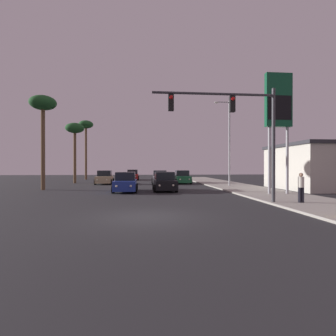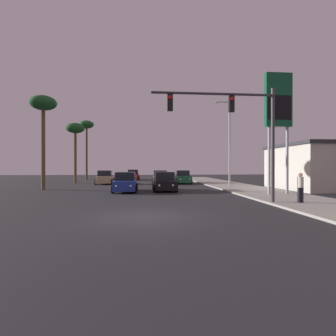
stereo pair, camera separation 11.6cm
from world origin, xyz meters
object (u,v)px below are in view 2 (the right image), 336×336
(street_lamp, at_px, (228,139))
(pedestrian_on_sidewalk, at_px, (300,186))
(car_red, at_px, (133,175))
(palm_tree_mid, at_px, (75,131))
(gas_station_sign, at_px, (278,107))
(car_blue, at_px, (125,183))
(car_black, at_px, (164,182))
(palm_tree_near, at_px, (43,108))
(traffic_light_mast, at_px, (239,121))
(car_green, at_px, (182,178))
(palm_tree_far, at_px, (87,128))
(car_tan, at_px, (105,178))
(car_silver, at_px, (160,178))

(street_lamp, distance_m, pedestrian_on_sidewalk, 13.65)
(car_red, bearing_deg, palm_tree_mid, 48.35)
(gas_station_sign, height_order, palm_tree_mid, gas_station_sign)
(car_blue, distance_m, car_black, 3.41)
(gas_station_sign, bearing_deg, palm_tree_near, 161.69)
(palm_tree_near, bearing_deg, palm_tree_mid, 88.30)
(car_black, height_order, traffic_light_mast, traffic_light_mast)
(street_lamp, distance_m, palm_tree_near, 18.43)
(car_green, bearing_deg, pedestrian_on_sidewalk, 102.17)
(car_black, xyz_separation_m, palm_tree_mid, (-10.79, 11.99, 6.05))
(palm_tree_near, bearing_deg, car_black, -10.18)
(street_lamp, bearing_deg, palm_tree_far, 135.75)
(car_tan, distance_m, palm_tree_mid, 7.57)
(car_silver, distance_m, traffic_light_mast, 19.31)
(car_black, height_order, car_red, same)
(car_green, xyz_separation_m, car_red, (-6.74, 9.92, 0.00))
(car_red, relative_size, gas_station_sign, 0.48)
(car_blue, xyz_separation_m, traffic_light_mast, (6.97, -8.30, 3.95))
(car_green, xyz_separation_m, palm_tree_far, (-14.62, 11.81, 7.88))
(car_green, xyz_separation_m, car_silver, (-2.89, -0.35, 0.00))
(car_tan, distance_m, traffic_light_mast, 21.79)
(traffic_light_mast, distance_m, palm_tree_far, 34.50)
(car_blue, relative_size, car_green, 1.00)
(pedestrian_on_sidewalk, bearing_deg, palm_tree_far, 120.75)
(traffic_light_mast, bearing_deg, car_black, 112.34)
(traffic_light_mast, relative_size, palm_tree_far, 0.71)
(car_red, bearing_deg, car_blue, 90.50)
(car_red, height_order, traffic_light_mast, traffic_light_mast)
(car_green, height_order, traffic_light_mast, traffic_light_mast)
(car_silver, height_order, palm_tree_far, palm_tree_far)
(car_silver, bearing_deg, palm_tree_near, 36.73)
(gas_station_sign, relative_size, pedestrian_on_sidewalk, 5.39)
(car_blue, bearing_deg, car_red, -89.50)
(car_tan, height_order, gas_station_sign, gas_station_sign)
(car_blue, xyz_separation_m, palm_tree_mid, (-7.42, 12.45, 6.05))
(car_black, relative_size, car_red, 1.01)
(car_tan, xyz_separation_m, palm_tree_far, (-4.85, 11.95, 7.88))
(car_green, bearing_deg, street_lamp, 122.98)
(street_lamp, bearing_deg, gas_station_sign, -82.13)
(street_lamp, xyz_separation_m, gas_station_sign, (1.14, -8.26, 1.50))
(car_green, relative_size, street_lamp, 0.48)
(car_black, distance_m, pedestrian_on_sidewalk, 11.54)
(car_red, relative_size, palm_tree_far, 0.43)
(car_tan, bearing_deg, car_green, 178.96)
(traffic_light_mast, relative_size, palm_tree_mid, 0.90)
(palm_tree_near, bearing_deg, car_silver, 34.79)
(car_blue, height_order, gas_station_sign, gas_station_sign)
(car_red, bearing_deg, gas_station_sign, 115.57)
(car_silver, relative_size, street_lamp, 0.48)
(traffic_light_mast, relative_size, palm_tree_near, 0.81)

